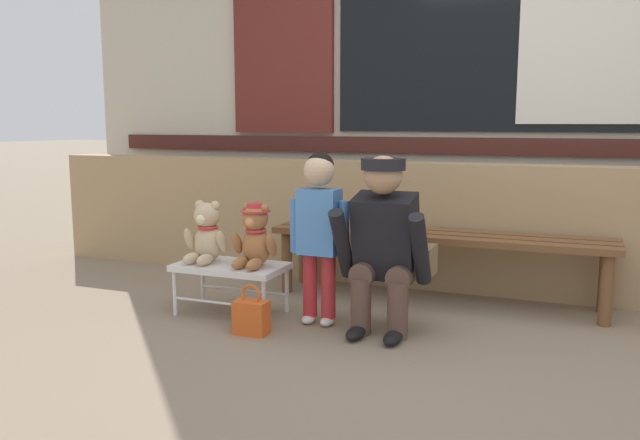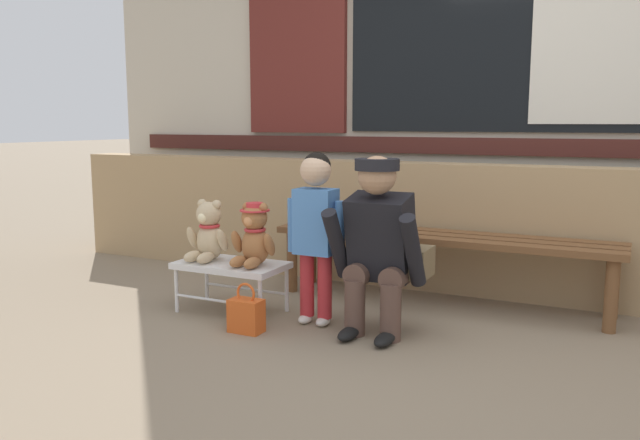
# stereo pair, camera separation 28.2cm
# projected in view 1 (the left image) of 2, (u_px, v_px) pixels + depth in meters

# --- Properties ---
(ground_plane) EXTENTS (60.00, 60.00, 0.00)m
(ground_plane) POSITION_uv_depth(u_px,v_px,m) (446.00, 365.00, 3.00)
(ground_plane) COLOR #84725B
(brick_low_wall) EXTENTS (6.79, 0.25, 0.85)m
(brick_low_wall) POSITION_uv_depth(u_px,v_px,m) (490.00, 229.00, 4.24)
(brick_low_wall) COLOR tan
(brick_low_wall) RESTS_ON ground
(shop_facade) EXTENTS (6.92, 0.26, 3.67)m
(shop_facade) POSITION_uv_depth(u_px,v_px,m) (508.00, 18.00, 4.50)
(shop_facade) COLOR beige
(shop_facade) RESTS_ON ground
(wooden_bench_long) EXTENTS (2.10, 0.40, 0.44)m
(wooden_bench_long) POSITION_uv_depth(u_px,v_px,m) (437.00, 243.00, 4.01)
(wooden_bench_long) COLOR brown
(wooden_bench_long) RESTS_ON ground
(small_display_bench) EXTENTS (0.64, 0.36, 0.30)m
(small_display_bench) POSITION_uv_depth(u_px,v_px,m) (231.00, 269.00, 3.77)
(small_display_bench) COLOR silver
(small_display_bench) RESTS_ON ground
(teddy_bear_plain) EXTENTS (0.28, 0.26, 0.36)m
(teddy_bear_plain) POSITION_uv_depth(u_px,v_px,m) (206.00, 234.00, 3.80)
(teddy_bear_plain) COLOR #CCB289
(teddy_bear_plain) RESTS_ON small_display_bench
(teddy_bear_with_hat) EXTENTS (0.28, 0.27, 0.36)m
(teddy_bear_with_hat) POSITION_uv_depth(u_px,v_px,m) (255.00, 236.00, 3.68)
(teddy_bear_with_hat) COLOR #A86B3D
(teddy_bear_with_hat) RESTS_ON small_display_bench
(child_standing) EXTENTS (0.35, 0.18, 0.96)m
(child_standing) POSITION_uv_depth(u_px,v_px,m) (319.00, 219.00, 3.53)
(child_standing) COLOR #B7282D
(child_standing) RESTS_ON ground
(adult_crouching) EXTENTS (0.50, 0.49, 0.95)m
(adult_crouching) POSITION_uv_depth(u_px,v_px,m) (386.00, 244.00, 3.41)
(adult_crouching) COLOR brown
(adult_crouching) RESTS_ON ground
(handbag_on_ground) EXTENTS (0.18, 0.11, 0.27)m
(handbag_on_ground) POSITION_uv_depth(u_px,v_px,m) (251.00, 316.00, 3.43)
(handbag_on_ground) COLOR #DB561E
(handbag_on_ground) RESTS_ON ground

